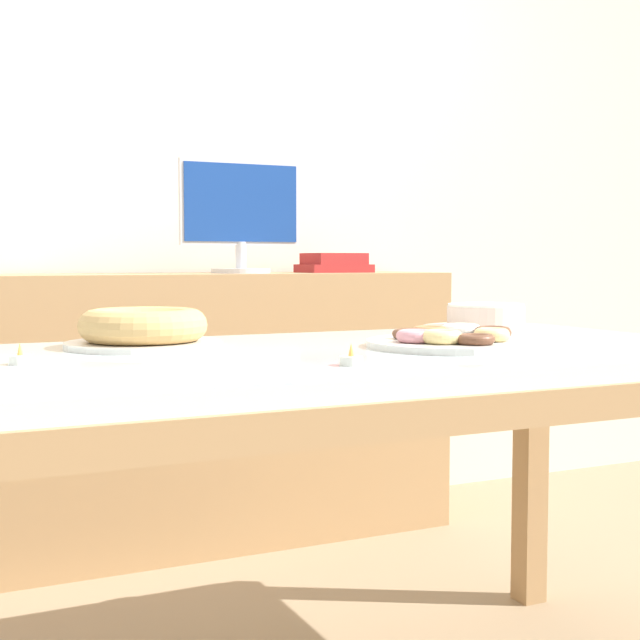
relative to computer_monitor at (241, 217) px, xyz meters
name	(u,v)px	position (x,y,z in m)	size (l,w,h in m)	color
wall_back	(109,158)	(-0.37, 0.30, 0.21)	(8.00, 0.10, 2.60)	silver
dining_table	(288,398)	(-0.37, -1.26, -0.41)	(1.89, 0.85, 0.77)	silver
sideboard	(133,413)	(-0.37, 0.00, -0.64)	(2.15, 0.44, 0.90)	tan
computer_monitor	(241,217)	(0.00, 0.00, 0.00)	(0.42, 0.20, 0.38)	silver
book_stack	(334,263)	(0.35, 0.00, -0.16)	(0.24, 0.18, 0.07)	maroon
cake_chocolate_round	(486,320)	(0.28, -1.01, -0.29)	(0.31, 0.31, 0.07)	silver
cake_golden_bundt	(143,329)	(-0.60, -1.05, -0.29)	(0.32, 0.32, 0.08)	silver
pastry_platter	(454,340)	(-0.03, -1.32, -0.31)	(0.36, 0.36, 0.04)	silver
tealight_centre	(351,360)	(-0.37, -1.51, -0.31)	(0.04, 0.04, 0.04)	silver
tealight_near_cakes	(20,359)	(-0.87, -1.26, -0.31)	(0.04, 0.04, 0.04)	silver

